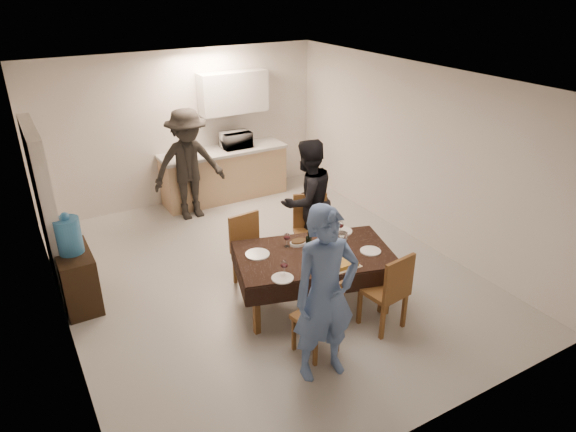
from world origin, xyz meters
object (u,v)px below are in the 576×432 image
Objects in this scene: console at (78,278)px; person_near at (325,295)px; water_pitcher at (341,240)px; person_kitchen at (189,165)px; person_far at (307,201)px; wine_bottle at (309,242)px; microwave at (236,140)px; dining_table at (314,256)px; water_jug at (69,236)px; savoury_tart at (340,263)px.

console is 0.43× the size of person_near.
person_kitchen reaches higher than water_pitcher.
person_kitchen is (-0.75, 3.19, 0.10)m from water_pitcher.
person_near is 1.06× the size of person_far.
person_near is (-0.50, -1.10, 0.07)m from wine_bottle.
person_kitchen is at bearing 94.41° from person_near.
microwave is 4.79m from person_near.
water_jug is at bearing 166.28° from dining_table.
person_far is 0.95× the size of person_kitchen.
microwave is at bearing 81.94° from person_near.
microwave is at bearing 34.66° from console.
person_near reaches higher than person_kitchen.
water_pitcher is 1.35m from person_near.
console is at bearing 166.28° from dining_table.
console is at bearing 34.66° from microwave.
dining_table is 2.87m from water_jug.
person_near is (-0.90, -1.00, 0.11)m from water_pitcher.
water_pitcher is (0.40, -0.10, -0.04)m from wine_bottle.
console is 3.19m from person_near.
console is at bearing 134.42° from person_near.
microwave is at bearing -101.49° from person_far.
water_pitcher is 0.12× the size of person_far.
savoury_tart is (-0.25, -0.33, -0.07)m from water_pitcher.
console is 3.22m from water_pitcher.
console is 2.83m from wine_bottle.
console is 3.92× the size of water_pitcher.
microwave reaches higher than savoury_tart.
savoury_tart is 0.22× the size of person_near.
water_pitcher is at bearing -27.51° from console.
dining_table is at bearing 171.87° from water_pitcher.
dining_table is 4.72× the size of water_jug.
console reaches higher than dining_table.
person_far reaches higher than water_pitcher.
person_near reaches higher than person_far.
savoury_tart is at bearing 52.34° from person_near.
person_near is at bearing 53.17° from person_far.
water_jug is 0.24× the size of person_near.
water_jug is 1.53× the size of wine_bottle.
water_pitcher is (0.35, -0.05, 0.13)m from dining_table.
wine_bottle is at bearing -29.49° from water_jug.
console is at bearing 152.49° from water_pitcher.
person_near is 4.19m from person_kitchen.
water_jug is 2.79m from wine_bottle.
wine_bottle is at bearing 151.14° from dining_table.
microwave is 0.29× the size of person_far.
water_jug reaches higher than wine_bottle.
console is at bearing 150.51° from wine_bottle.
dining_table is 0.19m from wine_bottle.
microwave is at bearing 82.08° from savoury_tart.
person_kitchen is at bearing 39.50° from water_jug.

